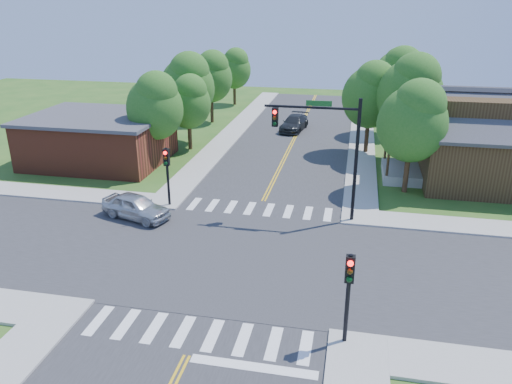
% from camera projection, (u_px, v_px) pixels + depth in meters
% --- Properties ---
extents(ground, '(100.00, 100.00, 0.00)m').
position_uv_depth(ground, '(236.00, 258.00, 25.04)').
color(ground, '#27541A').
rests_on(ground, ground).
extents(road_ns, '(10.00, 90.00, 0.04)m').
position_uv_depth(road_ns, '(236.00, 258.00, 25.04)').
color(road_ns, '#2D2D30').
rests_on(road_ns, ground).
extents(road_ew, '(90.00, 10.00, 0.04)m').
position_uv_depth(road_ew, '(236.00, 258.00, 25.04)').
color(road_ew, '#2D2D30').
rests_on(road_ew, ground).
extents(intersection_patch, '(10.20, 10.20, 0.06)m').
position_uv_depth(intersection_patch, '(236.00, 258.00, 25.04)').
color(intersection_patch, '#2D2D30').
rests_on(intersection_patch, ground).
extents(sidewalk_ne, '(40.00, 40.00, 0.14)m').
position_uv_depth(sidewalk_ne, '(496.00, 175.00, 36.51)').
color(sidewalk_ne, '#9E9B93').
rests_on(sidewalk_ne, ground).
extents(sidewalk_nw, '(40.00, 40.00, 0.14)m').
position_uv_depth(sidewalk_nw, '(99.00, 150.00, 42.37)').
color(sidewalk_nw, '#9E9B93').
rests_on(sidewalk_nw, ground).
extents(crosswalk_north, '(8.85, 2.00, 0.01)m').
position_uv_depth(crosswalk_north, '(259.00, 209.00, 30.68)').
color(crosswalk_north, white).
rests_on(crosswalk_north, ground).
extents(crosswalk_south, '(8.85, 2.00, 0.01)m').
position_uv_depth(crosswalk_south, '(198.00, 333.00, 19.37)').
color(crosswalk_south, white).
rests_on(crosswalk_south, ground).
extents(centerline, '(0.30, 90.00, 0.01)m').
position_uv_depth(centerline, '(236.00, 257.00, 25.03)').
color(centerline, gold).
rests_on(centerline, ground).
extents(stop_bar, '(4.60, 0.45, 0.09)m').
position_uv_depth(stop_bar, '(253.00, 368.00, 17.65)').
color(stop_bar, white).
rests_on(stop_bar, ground).
extents(signal_mast_ne, '(5.30, 0.42, 7.20)m').
position_uv_depth(signal_mast_ne, '(327.00, 140.00, 27.64)').
color(signal_mast_ne, black).
rests_on(signal_mast_ne, ground).
extents(signal_pole_se, '(0.34, 0.42, 3.80)m').
position_uv_depth(signal_pole_se, '(349.00, 283.00, 17.90)').
color(signal_pole_se, black).
rests_on(signal_pole_se, ground).
extents(signal_pole_nw, '(0.34, 0.42, 3.80)m').
position_uv_depth(signal_pole_nw, '(167.00, 166.00, 30.19)').
color(signal_pole_nw, black).
rests_on(signal_pole_nw, ground).
extents(house_ne, '(13.05, 8.80, 7.11)m').
position_uv_depth(house_ne, '(499.00, 137.00, 34.00)').
color(house_ne, '#352312').
rests_on(house_ne, ground).
extents(building_nw, '(10.40, 8.40, 3.73)m').
position_uv_depth(building_nw, '(99.00, 138.00, 39.02)').
color(building_nw, brown).
rests_on(building_nw, ground).
extents(tree_e_a, '(4.46, 4.24, 7.59)m').
position_uv_depth(tree_e_a, '(414.00, 119.00, 31.65)').
color(tree_e_a, '#382314').
rests_on(tree_e_a, ground).
extents(tree_e_b, '(5.00, 4.75, 8.50)m').
position_uv_depth(tree_e_b, '(411.00, 91.00, 37.62)').
color(tree_e_b, '#382314').
rests_on(tree_e_b, ground).
extents(tree_e_c, '(4.84, 4.59, 8.22)m').
position_uv_depth(tree_e_c, '(399.00, 77.00, 45.25)').
color(tree_e_c, '#382314').
rests_on(tree_e_c, ground).
extents(tree_e_d, '(4.26, 4.05, 7.24)m').
position_uv_depth(tree_e_d, '(395.00, 71.00, 53.90)').
color(tree_e_d, '#382314').
rests_on(tree_e_d, ground).
extents(tree_w_a, '(4.27, 4.06, 7.26)m').
position_uv_depth(tree_w_a, '(155.00, 104.00, 37.09)').
color(tree_w_a, '#382314').
rests_on(tree_w_a, ground).
extents(tree_w_b, '(4.71, 4.47, 8.00)m').
position_uv_depth(tree_w_b, '(188.00, 84.00, 42.82)').
color(tree_w_b, '#382314').
rests_on(tree_w_b, ground).
extents(tree_w_c, '(4.34, 4.13, 7.38)m').
position_uv_depth(tree_w_c, '(211.00, 75.00, 50.18)').
color(tree_w_c, '#382314').
rests_on(tree_w_c, ground).
extents(tree_w_d, '(3.96, 3.76, 6.73)m').
position_uv_depth(tree_w_d, '(235.00, 67.00, 58.82)').
color(tree_w_d, '#382314').
rests_on(tree_w_d, ground).
extents(tree_house, '(4.50, 4.28, 7.65)m').
position_uv_depth(tree_house, '(371.00, 93.00, 39.89)').
color(tree_house, '#382314').
rests_on(tree_house, ground).
extents(tree_bldg, '(3.78, 3.59, 6.43)m').
position_uv_depth(tree_bldg, '(189.00, 100.00, 41.29)').
color(tree_bldg, '#382314').
rests_on(tree_bldg, ground).
extents(car_silver, '(4.15, 5.26, 1.46)m').
position_uv_depth(car_silver, '(136.00, 207.00, 29.24)').
color(car_silver, silver).
rests_on(car_silver, ground).
extents(car_dgrey, '(3.30, 5.43, 1.42)m').
position_uv_depth(car_dgrey, '(294.00, 123.00, 48.49)').
color(car_dgrey, '#27292B').
rests_on(car_dgrey, ground).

